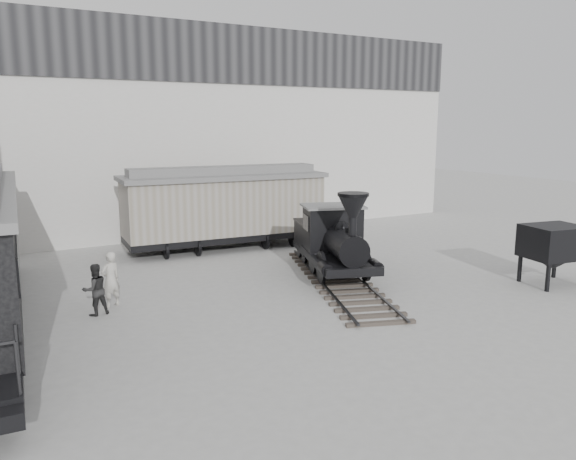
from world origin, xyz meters
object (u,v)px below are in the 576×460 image
boxcar (225,206)px  visitor_b (95,290)px  coal_hopper (553,246)px  locomotive (335,245)px  visitor_a (111,279)px

boxcar → visitor_b: bearing=-132.4°
visitor_b → coal_hopper: 16.23m
visitor_b → locomotive: bearing=168.7°
visitor_a → coal_hopper: coal_hopper is taller
boxcar → visitor_a: size_ratio=5.36×
locomotive → boxcar: size_ratio=1.02×
locomotive → boxcar: (-1.66, 6.91, 0.78)m
locomotive → visitor_a: 8.42m
visitor_b → coal_hopper: bearing=151.3°
visitor_a → coal_hopper: 15.83m
locomotive → coal_hopper: bearing=-17.4°
locomotive → visitor_b: locomotive is taller
locomotive → visitor_b: 9.02m
locomotive → visitor_b: bearing=-160.5°
coal_hopper → locomotive: bearing=153.2°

